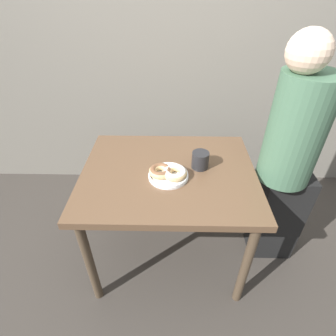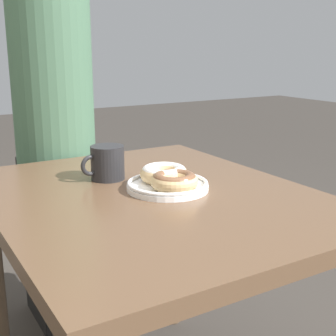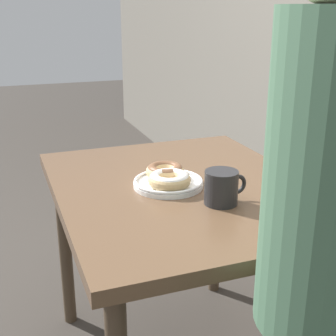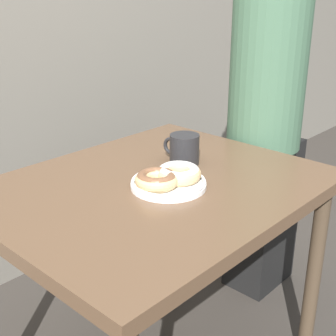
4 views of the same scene
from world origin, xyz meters
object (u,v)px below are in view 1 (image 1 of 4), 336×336
Objects in this scene: donut_plate at (168,173)px; coffee_mug at (200,160)px; dining_table at (169,183)px; person_figure at (288,165)px.

donut_plate is 0.20m from coffee_mug.
person_figure reaches higher than dining_table.
person_figure is at bearing -0.04° from coffee_mug.
dining_table is at bearing -176.24° from person_figure.
coffee_mug reaches higher than dining_table.
dining_table is 0.13m from donut_plate.
person_figure is at bearing 8.21° from donut_plate.
donut_plate is at bearing -171.79° from person_figure.
person_figure reaches higher than donut_plate.
dining_table is at bearing 87.92° from donut_plate.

